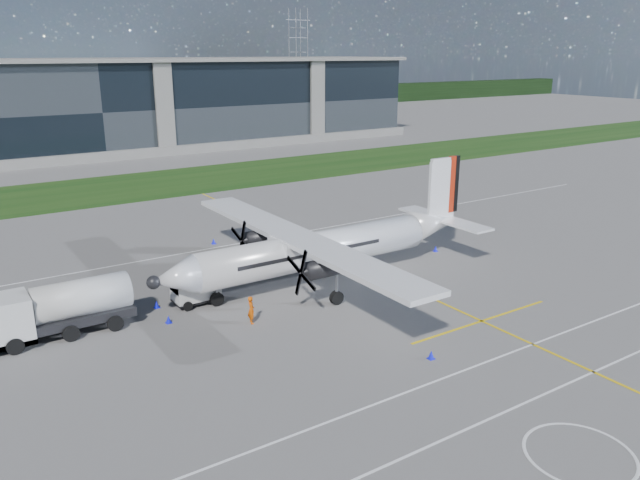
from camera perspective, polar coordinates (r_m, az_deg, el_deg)
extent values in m
plane|color=slate|center=(77.50, -13.01, 4.00)|extent=(400.00, 400.00, 0.00)
cube|color=#14380F|center=(84.90, -14.95, 4.97)|extent=(400.00, 18.00, 0.04)
cube|color=black|center=(114.45, -20.57, 11.21)|extent=(120.00, 20.00, 15.00)
cube|color=black|center=(173.58, -25.17, 10.78)|extent=(400.00, 6.00, 6.00)
cube|color=yellow|center=(52.99, 1.76, -1.47)|extent=(0.20, 70.00, 0.01)
cube|color=white|center=(35.32, 20.98, -12.50)|extent=(90.00, 0.15, 0.01)
imported|color=#F25907|center=(40.06, -6.31, -6.19)|extent=(0.77, 0.96, 2.09)
cone|color=#0E12F5|center=(43.84, -14.71, -5.71)|extent=(0.36, 0.36, 0.50)
cone|color=#0E12F5|center=(41.31, -13.68, -7.06)|extent=(0.36, 0.36, 0.50)
cone|color=#0E12F5|center=(36.32, 10.13, -10.29)|extent=(0.36, 0.36, 0.50)
cone|color=#0E12F5|center=(55.07, 10.52, -0.78)|extent=(0.36, 0.36, 0.50)
cone|color=#0E12F5|center=(57.07, -9.70, -0.11)|extent=(0.36, 0.36, 0.50)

